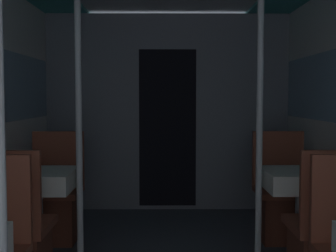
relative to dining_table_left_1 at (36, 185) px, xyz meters
name	(u,v)px	position (x,y,z in m)	size (l,w,h in m)	color
bulkhead_far	(168,113)	(1.02, 1.74, 0.49)	(2.72, 0.09, 2.20)	slate
dining_table_left_1	(36,185)	(0.00, 0.00, 0.00)	(0.57, 0.57, 0.71)	#4C4C51
chair_left_near_1	(13,250)	(0.00, -0.57, -0.31)	(0.47, 0.47, 0.96)	brown
chair_left_far_1	(54,208)	(0.00, 0.57, -0.31)	(0.47, 0.47, 0.96)	brown
support_pole_left_1	(79,120)	(0.33, 0.00, 0.50)	(0.05, 0.05, 2.20)	silver
dining_table_right_1	(302,185)	(2.04, 0.00, 0.00)	(0.57, 0.57, 0.71)	#4C4C51
chair_right_near_1	(326,249)	(2.04, -0.57, -0.31)	(0.47, 0.47, 0.96)	brown
chair_right_far_1	(282,207)	(2.04, 0.57, -0.31)	(0.47, 0.47, 0.96)	brown
support_pole_right_1	(260,120)	(1.71, 0.00, 0.50)	(0.05, 0.05, 2.20)	silver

